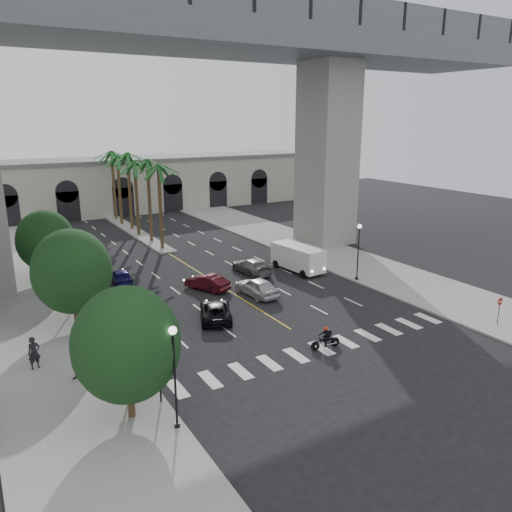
{
  "coord_description": "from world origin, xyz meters",
  "views": [
    {
      "loc": [
        -18.73,
        -24.94,
        14.42
      ],
      "look_at": [
        -0.54,
        6.0,
        4.53
      ],
      "focal_mm": 35.0,
      "sensor_mm": 36.0,
      "label": 1
    }
  ],
  "objects_px": {
    "car_d": "(252,266)",
    "car_e": "(121,276)",
    "car_c": "(216,311)",
    "traffic_signal_far": "(135,333)",
    "traffic_signal_near": "(159,361)",
    "cargo_van": "(298,257)",
    "car_b": "(207,282)",
    "lamp_post_left_far": "(79,261)",
    "lamp_post_right": "(358,247)",
    "car_a": "(257,287)",
    "pedestrian_a": "(34,353)",
    "pedestrian_b": "(78,367)",
    "lamp_post_left_near": "(174,369)",
    "do_not_enter_sign": "(500,306)"
  },
  "relations": [
    {
      "from": "lamp_post_right",
      "to": "car_d",
      "type": "height_order",
      "value": "lamp_post_right"
    },
    {
      "from": "traffic_signal_near",
      "to": "car_a",
      "type": "xyz_separation_m",
      "value": [
        12.8,
        11.77,
        -1.73
      ]
    },
    {
      "from": "car_b",
      "to": "pedestrian_a",
      "type": "xyz_separation_m",
      "value": [
        -14.94,
        -8.01,
        0.45
      ]
    },
    {
      "from": "lamp_post_right",
      "to": "car_c",
      "type": "xyz_separation_m",
      "value": [
        -15.17,
        -1.56,
        -2.56
      ]
    },
    {
      "from": "car_b",
      "to": "pedestrian_a",
      "type": "height_order",
      "value": "pedestrian_a"
    },
    {
      "from": "lamp_post_left_near",
      "to": "car_e",
      "type": "xyz_separation_m",
      "value": [
        3.89,
        23.29,
        -2.53
      ]
    },
    {
      "from": "car_b",
      "to": "car_d",
      "type": "relative_size",
      "value": 0.83
    },
    {
      "from": "pedestrian_b",
      "to": "do_not_enter_sign",
      "type": "bearing_deg",
      "value": 20.77
    },
    {
      "from": "traffic_signal_near",
      "to": "do_not_enter_sign",
      "type": "height_order",
      "value": "traffic_signal_near"
    },
    {
      "from": "cargo_van",
      "to": "do_not_enter_sign",
      "type": "height_order",
      "value": "cargo_van"
    },
    {
      "from": "car_e",
      "to": "pedestrian_b",
      "type": "height_order",
      "value": "pedestrian_b"
    },
    {
      "from": "lamp_post_left_far",
      "to": "do_not_enter_sign",
      "type": "relative_size",
      "value": 2.42
    },
    {
      "from": "car_d",
      "to": "traffic_signal_near",
      "type": "bearing_deg",
      "value": 46.3
    },
    {
      "from": "lamp_post_right",
      "to": "do_not_enter_sign",
      "type": "xyz_separation_m",
      "value": [
        1.6,
        -13.13,
        -1.62
      ]
    },
    {
      "from": "car_b",
      "to": "car_e",
      "type": "relative_size",
      "value": 1.03
    },
    {
      "from": "car_c",
      "to": "pedestrian_a",
      "type": "xyz_separation_m",
      "value": [
        -12.67,
        -1.71,
        0.47
      ]
    },
    {
      "from": "lamp_post_left_far",
      "to": "traffic_signal_far",
      "type": "relative_size",
      "value": 1.47
    },
    {
      "from": "car_d",
      "to": "car_e",
      "type": "distance_m",
      "value": 12.21
    },
    {
      "from": "traffic_signal_near",
      "to": "car_a",
      "type": "height_order",
      "value": "traffic_signal_near"
    },
    {
      "from": "traffic_signal_far",
      "to": "lamp_post_right",
      "type": "bearing_deg",
      "value": 15.98
    },
    {
      "from": "lamp_post_right",
      "to": "pedestrian_a",
      "type": "relative_size",
      "value": 2.71
    },
    {
      "from": "traffic_signal_far",
      "to": "lamp_post_left_far",
      "type": "bearing_deg",
      "value": 90.4
    },
    {
      "from": "car_b",
      "to": "lamp_post_left_far",
      "type": "bearing_deg",
      "value": -43.09
    },
    {
      "from": "do_not_enter_sign",
      "to": "traffic_signal_far",
      "type": "bearing_deg",
      "value": 163.95
    },
    {
      "from": "lamp_post_left_near",
      "to": "car_a",
      "type": "height_order",
      "value": "lamp_post_left_near"
    },
    {
      "from": "lamp_post_left_near",
      "to": "lamp_post_right",
      "type": "xyz_separation_m",
      "value": [
        22.8,
        13.0,
        0.0
      ]
    },
    {
      "from": "car_d",
      "to": "pedestrian_b",
      "type": "height_order",
      "value": "pedestrian_b"
    },
    {
      "from": "cargo_van",
      "to": "car_c",
      "type": "bearing_deg",
      "value": -155.93
    },
    {
      "from": "do_not_enter_sign",
      "to": "pedestrian_a",
      "type": "bearing_deg",
      "value": 160.69
    },
    {
      "from": "traffic_signal_near",
      "to": "cargo_van",
      "type": "height_order",
      "value": "traffic_signal_near"
    },
    {
      "from": "pedestrian_a",
      "to": "pedestrian_b",
      "type": "xyz_separation_m",
      "value": [
        1.92,
        -2.72,
        -0.17
      ]
    },
    {
      "from": "car_d",
      "to": "car_e",
      "type": "height_order",
      "value": "car_d"
    },
    {
      "from": "pedestrian_a",
      "to": "pedestrian_b",
      "type": "bearing_deg",
      "value": -66.76
    },
    {
      "from": "traffic_signal_far",
      "to": "pedestrian_a",
      "type": "bearing_deg",
      "value": 147.82
    },
    {
      "from": "lamp_post_left_near",
      "to": "car_c",
      "type": "xyz_separation_m",
      "value": [
        7.63,
        11.44,
        -2.56
      ]
    },
    {
      "from": "car_a",
      "to": "cargo_van",
      "type": "bearing_deg",
      "value": -154.33
    },
    {
      "from": "car_d",
      "to": "car_c",
      "type": "bearing_deg",
      "value": 44.7
    },
    {
      "from": "do_not_enter_sign",
      "to": "traffic_signal_near",
      "type": "bearing_deg",
      "value": 173.04
    },
    {
      "from": "traffic_signal_far",
      "to": "pedestrian_b",
      "type": "distance_m",
      "value": 3.6
    },
    {
      "from": "lamp_post_right",
      "to": "car_a",
      "type": "height_order",
      "value": "lamp_post_right"
    },
    {
      "from": "pedestrian_a",
      "to": "car_c",
      "type": "bearing_deg",
      "value": -4.32
    },
    {
      "from": "lamp_post_left_far",
      "to": "traffic_signal_far",
      "type": "xyz_separation_m",
      "value": [
        0.1,
        -14.5,
        -0.71
      ]
    },
    {
      "from": "car_a",
      "to": "car_b",
      "type": "bearing_deg",
      "value": -53.54
    },
    {
      "from": "cargo_van",
      "to": "pedestrian_a",
      "type": "xyz_separation_m",
      "value": [
        -24.99,
        -8.62,
        -0.26
      ]
    },
    {
      "from": "car_d",
      "to": "car_a",
      "type": "bearing_deg",
      "value": 62.23
    },
    {
      "from": "traffic_signal_near",
      "to": "car_b",
      "type": "distance_m",
      "value": 18.21
    },
    {
      "from": "traffic_signal_near",
      "to": "traffic_signal_far",
      "type": "relative_size",
      "value": 1.0
    },
    {
      "from": "car_c",
      "to": "traffic_signal_far",
      "type": "bearing_deg",
      "value": 56.13
    },
    {
      "from": "lamp_post_left_far",
      "to": "car_b",
      "type": "xyz_separation_m",
      "value": [
        9.9,
        -3.26,
        -2.53
      ]
    },
    {
      "from": "lamp_post_left_far",
      "to": "car_a",
      "type": "xyz_separation_m",
      "value": [
        12.9,
        -6.73,
        -2.44
      ]
    }
  ]
}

